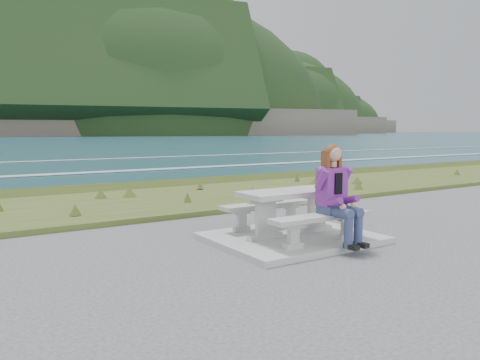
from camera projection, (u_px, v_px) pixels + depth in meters
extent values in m
cube|color=#ABACA6|center=(292.00, 238.00, 7.74)|extent=(2.60, 2.10, 0.10)
cube|color=#ABACA6|center=(265.00, 237.00, 7.44)|extent=(0.62, 0.12, 0.08)
cube|color=#ABACA6|center=(265.00, 218.00, 7.41)|extent=(0.34, 0.09, 0.51)
cube|color=#ABACA6|center=(266.00, 200.00, 7.38)|extent=(0.62, 0.12, 0.08)
cube|color=#ABACA6|center=(316.00, 229.00, 8.02)|extent=(0.62, 0.12, 0.08)
cube|color=#ABACA6|center=(317.00, 212.00, 7.99)|extent=(0.34, 0.09, 0.51)
cube|color=#ABACA6|center=(317.00, 195.00, 7.96)|extent=(0.62, 0.12, 0.08)
cube|color=#ABACA6|center=(292.00, 192.00, 7.66)|extent=(1.80, 0.75, 0.08)
cube|color=#ABACA6|center=(293.00, 246.00, 6.85)|extent=(0.30, 0.12, 0.08)
cube|color=#ABACA6|center=(293.00, 236.00, 6.84)|extent=(0.17, 0.09, 0.22)
cube|color=#ABACA6|center=(293.00, 226.00, 6.82)|extent=(0.30, 0.12, 0.08)
cube|color=#ABACA6|center=(346.00, 237.00, 7.43)|extent=(0.30, 0.12, 0.08)
cube|color=#ABACA6|center=(346.00, 227.00, 7.42)|extent=(0.17, 0.09, 0.22)
cube|color=#ABACA6|center=(347.00, 218.00, 7.40)|extent=(0.30, 0.12, 0.08)
cube|color=#ABACA6|center=(321.00, 217.00, 7.10)|extent=(1.80, 0.35, 0.07)
cube|color=#ABACA6|center=(241.00, 229.00, 8.02)|extent=(0.30, 0.12, 0.08)
cube|color=#ABACA6|center=(241.00, 220.00, 8.01)|extent=(0.17, 0.09, 0.22)
cube|color=#ABACA6|center=(241.00, 212.00, 7.99)|extent=(0.30, 0.12, 0.08)
cube|color=#ABACA6|center=(291.00, 222.00, 8.60)|extent=(0.30, 0.12, 0.08)
cube|color=#ABACA6|center=(291.00, 214.00, 8.59)|extent=(0.17, 0.09, 0.22)
cube|color=#ABACA6|center=(291.00, 206.00, 8.57)|extent=(0.30, 0.12, 0.08)
cube|color=#ABACA6|center=(267.00, 205.00, 8.27)|extent=(1.80, 0.35, 0.07)
cube|color=#384D1C|center=(168.00, 202.00, 11.93)|extent=(160.00, 4.50, 0.22)
cube|color=brown|center=(129.00, 190.00, 14.35)|extent=(160.00, 0.80, 2.20)
cube|color=silver|center=(81.00, 215.00, 19.64)|extent=(220.00, 3.00, 0.06)
cube|color=silver|center=(44.00, 194.00, 26.33)|extent=(220.00, 2.00, 0.06)
cube|color=silver|center=(15.00, 176.00, 36.37)|extent=(220.00, 1.40, 0.06)
cube|color=brown|center=(150.00, 123.00, 352.89)|extent=(296.14, 193.70, 18.00)
ellipsoid|color=#183216|center=(150.00, 119.00, 352.57)|extent=(311.77, 210.10, 185.22)
cube|color=brown|center=(278.00, 125.00, 530.32)|extent=(224.66, 148.06, 18.00)
ellipsoid|color=#183216|center=(278.00, 123.00, 530.00)|extent=(236.23, 161.33, 141.64)
cube|color=brown|center=(322.00, 126.00, 699.98)|extent=(197.87, 126.05, 18.00)
ellipsoid|color=#183216|center=(322.00, 124.00, 699.67)|extent=(207.79, 137.80, 103.50)
cube|color=navy|center=(343.00, 226.00, 7.05)|extent=(0.44, 0.79, 0.58)
cube|color=#7B2692|center=(332.00, 186.00, 7.19)|extent=(0.46, 0.28, 0.58)
sphere|color=#D7A786|center=(333.00, 154.00, 7.12)|extent=(0.25, 0.25, 0.25)
sphere|color=brown|center=(332.00, 153.00, 7.14)|extent=(0.27, 0.27, 0.27)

